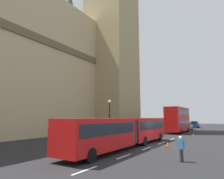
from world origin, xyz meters
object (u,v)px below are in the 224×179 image
Objects in this scene: traffic_cone_west at (168,144)px; traffic_cone_middle at (193,135)px; double_decker_bus at (178,119)px; sedan_lead at (187,126)px; sedan_trailing at (195,125)px; articulated_bus at (126,130)px; pedestrian_near_cones at (181,148)px; street_lamp at (110,117)px.

traffic_cone_west and traffic_cone_middle have the same top height.
double_decker_bus is 10.17m from sedan_lead.
sedan_lead is 11.03m from sedan_trailing.
sedan_lead is at bearing 0.48° from articulated_bus.
traffic_cone_middle is at bearing -171.50° from sedan_trailing.
articulated_bus is at bearing 60.34° from pedestrian_near_cones.
pedestrian_near_cones is (-25.39, -6.18, -1.80)m from double_decker_bus.
sedan_trailing is at bearing 5.34° from traffic_cone_west.
traffic_cone_middle is at bearing -39.88° from street_lamp.
traffic_cone_middle is (-28.73, -4.29, -0.63)m from sedan_trailing.
articulated_bus is at bearing 164.17° from traffic_cone_middle.
street_lamp is at bearing 140.12° from traffic_cone_middle.
double_decker_bus reaches higher than articulated_bus.
sedan_lead is at bearing -8.64° from street_lamp.
street_lamp reaches higher than sedan_lead.
street_lamp is (1.51, 8.01, 2.77)m from traffic_cone_west.
articulated_bus is 1.69× the size of double_decker_bus.
double_decker_bus is 9.02m from traffic_cone_middle.
double_decker_bus is 2.34× the size of sedan_trailing.
articulated_bus is 14.81m from traffic_cone_middle.
sedan_trailing reaches higher than traffic_cone_middle.
articulated_bus is 4.53m from traffic_cone_west.
sedan_lead is 35.98m from pedestrian_near_cones.
pedestrian_near_cones is (-5.98, -2.67, 0.63)m from traffic_cone_west.
pedestrian_near_cones is (-3.52, -6.18, -0.83)m from articulated_bus.
double_decker_bus is at bearing 10.25° from traffic_cone_west.
articulated_bus is 31.89m from sedan_lead.
traffic_cone_west is 0.11× the size of street_lamp.
double_decker_bus reaches higher than sedan_trailing.
double_decker_bus reaches higher than traffic_cone_middle.
sedan_trailing reaches higher than pedestrian_near_cones.
street_lamp is at bearing 173.80° from sedan_trailing.
sedan_lead reaches higher than pedestrian_near_cones.
street_lamp is (-10.20, 8.53, 2.77)m from traffic_cone_middle.
sedan_trailing is (21.03, 0.27, -1.80)m from double_decker_bus.
sedan_lead is 18.22m from traffic_cone_middle.
pedestrian_near_cones is at bearing -155.91° from traffic_cone_west.
double_decker_bus is at bearing -14.12° from street_lamp.
traffic_cone_west is 6.58m from pedestrian_near_cones.
traffic_cone_west is at bearing -169.75° from double_decker_bus.
street_lamp is (-17.90, 4.50, 0.35)m from double_decker_bus.
double_decker_bus is at bearing 13.69° from pedestrian_near_cones.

